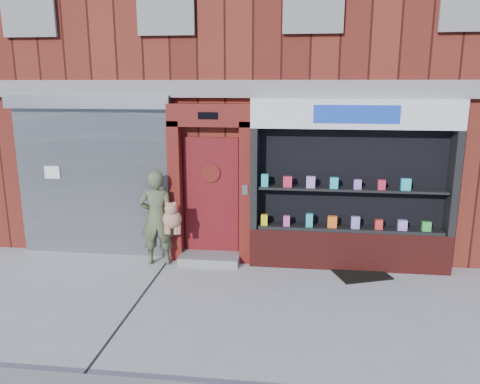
# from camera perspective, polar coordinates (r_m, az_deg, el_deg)

# --- Properties ---
(ground) EXTENTS (80.00, 80.00, 0.00)m
(ground) POSITION_cam_1_polar(r_m,az_deg,el_deg) (7.16, -0.19, -13.87)
(ground) COLOR #9E9E99
(ground) RESTS_ON ground
(building) EXTENTS (12.00, 8.16, 8.00)m
(building) POSITION_cam_1_polar(r_m,az_deg,el_deg) (12.36, 3.45, 16.61)
(building) COLOR #5A1C14
(building) RESTS_ON ground
(shutter_bay) EXTENTS (3.10, 0.30, 3.04)m
(shutter_bay) POSITION_cam_1_polar(r_m,az_deg,el_deg) (9.21, -17.48, 2.97)
(shutter_bay) COLOR gray
(shutter_bay) RESTS_ON ground
(red_door_bay) EXTENTS (1.52, 0.58, 2.90)m
(red_door_bay) POSITION_cam_1_polar(r_m,az_deg,el_deg) (8.52, -3.62, 0.98)
(red_door_bay) COLOR #56120E
(red_door_bay) RESTS_ON ground
(pharmacy_bay) EXTENTS (3.50, 0.41, 3.00)m
(pharmacy_bay) POSITION_cam_1_polar(r_m,az_deg,el_deg) (8.40, 13.30, -0.12)
(pharmacy_bay) COLOR maroon
(pharmacy_bay) RESTS_ON ground
(woman) EXTENTS (0.84, 0.58, 1.75)m
(woman) POSITION_cam_1_polar(r_m,az_deg,el_deg) (8.56, -9.91, -3.11)
(woman) COLOR #535C3D
(woman) RESTS_ON ground
(doormat) EXTENTS (1.04, 0.89, 0.02)m
(doormat) POSITION_cam_1_polar(r_m,az_deg,el_deg) (8.50, 14.62, -9.70)
(doormat) COLOR black
(doormat) RESTS_ON ground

